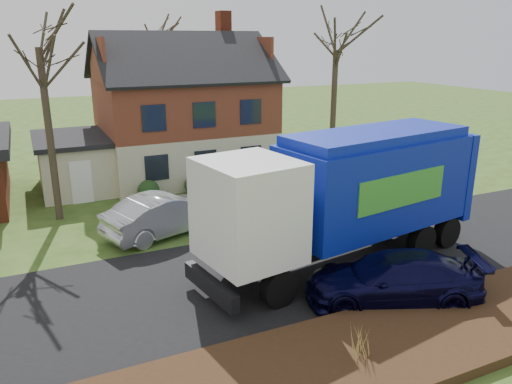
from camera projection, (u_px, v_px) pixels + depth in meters
name	position (u px, v px, depth m)	size (l,w,h in m)	color
ground	(252.00, 277.00, 16.89)	(120.00, 120.00, 0.00)	#2D4818
road	(252.00, 277.00, 16.88)	(80.00, 7.00, 0.02)	black
mulch_verge	(341.00, 361.00, 12.25)	(80.00, 3.50, 0.30)	black
main_house	(174.00, 106.00, 28.34)	(12.95, 8.95, 9.26)	beige
garbage_truck	(351.00, 190.00, 17.36)	(11.18, 4.58, 4.65)	black
silver_sedan	(166.00, 214.00, 20.39)	(1.81, 5.19, 1.71)	#AAACB1
navy_wagon	(393.00, 279.00, 15.10)	(2.15, 5.29, 1.53)	black
tree_front_west	(35.00, 19.00, 19.82)	(3.46, 3.46, 10.28)	#392F22
tree_front_east	(337.00, 28.00, 27.42)	(3.66, 3.66, 10.16)	#3C3324
tree_back	(157.00, 17.00, 35.29)	(3.47, 3.47, 10.97)	#3F3226
grass_clump_mid	(360.00, 340.00, 12.10)	(0.31, 0.26, 0.87)	#AC924C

